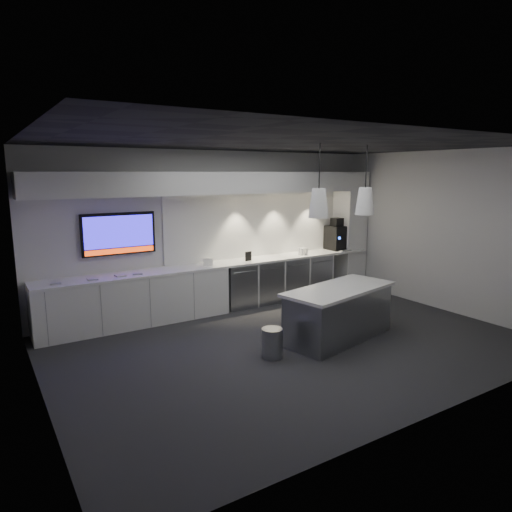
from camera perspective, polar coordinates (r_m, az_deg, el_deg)
floor at (r=7.16m, az=4.64°, el=-10.84°), size 7.00×7.00×0.00m
ceiling at (r=6.69m, az=5.03°, el=13.89°), size 7.00×7.00×0.00m
wall_back at (r=8.87m, az=-4.92°, el=3.30°), size 7.00×0.00×7.00m
wall_front at (r=5.03m, az=22.19°, el=-2.87°), size 7.00×0.00×7.00m
wall_left at (r=5.46m, az=-26.03°, el=-2.16°), size 0.00×7.00×7.00m
wall_right at (r=9.28m, az=22.42°, el=2.87°), size 0.00×7.00×7.00m
back_counter at (r=8.68m, az=-3.88°, el=-0.98°), size 6.80×0.65×0.04m
left_base_cabinets at (r=8.13m, az=-14.81°, el=-5.36°), size 3.30×0.63×0.86m
fridge_unit_a at (r=8.90m, az=-2.42°, el=-3.69°), size 0.60×0.61×0.85m
fridge_unit_b at (r=9.22m, az=0.99°, el=-3.19°), size 0.60×0.61×0.85m
fridge_unit_c at (r=9.57m, az=4.15°, el=-2.71°), size 0.60×0.61×0.85m
fridge_unit_d at (r=9.94m, az=7.09°, el=-2.26°), size 0.60×0.61×0.85m
backsplash at (r=9.45m, az=1.63°, el=4.08°), size 4.60×0.03×1.30m
soffit at (r=8.53m, az=-4.08°, el=9.10°), size 6.90×0.60×0.40m
column at (r=10.51m, az=11.60°, el=3.13°), size 0.55×0.55×2.60m
wall_tv at (r=8.12m, az=-16.77°, el=2.68°), size 1.25×0.07×0.72m
island at (r=7.33m, az=10.31°, el=-7.01°), size 2.08×1.23×0.83m
bin at (r=6.57m, az=2.03°, el=-10.81°), size 0.35×0.35×0.42m
coffee_machine at (r=10.27m, az=10.05°, el=2.40°), size 0.40×0.56×0.70m
sign_black at (r=8.84m, az=-0.97°, el=-0.02°), size 0.14×0.03×0.18m
sign_white at (r=8.40m, az=-6.02°, el=-0.77°), size 0.18×0.05×0.14m
cup_cluster at (r=9.54m, az=5.89°, el=0.58°), size 0.17×0.17×0.14m
tray_a at (r=7.68m, az=-23.77°, el=-3.11°), size 0.18×0.18×0.02m
tray_b at (r=7.75m, az=-19.77°, el=-2.71°), size 0.17×0.17×0.02m
tray_c at (r=7.87m, az=-16.59°, el=-2.35°), size 0.17×0.17×0.02m
tray_d at (r=7.95m, az=-14.60°, el=-2.11°), size 0.20×0.20×0.02m
pendant_left at (r=6.71m, az=7.83°, el=6.58°), size 0.30×0.30×1.12m
pendant_right at (r=7.34m, az=13.45°, el=6.71°), size 0.30×0.30×1.12m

